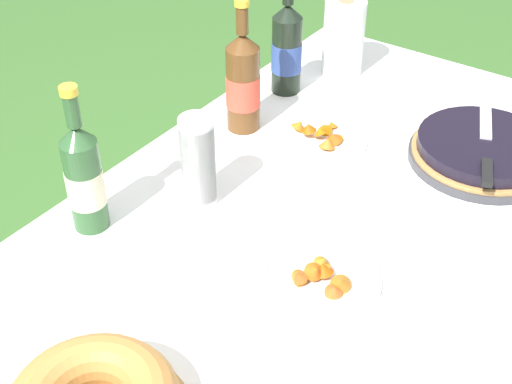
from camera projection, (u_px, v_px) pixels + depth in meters
garden_table at (288, 271)px, 1.42m from camera, size 1.84×0.93×0.69m
tablecloth at (289, 253)px, 1.39m from camera, size 1.85×0.94×0.10m
berry_tart at (483, 151)px, 1.60m from camera, size 0.33×0.33×0.06m
serving_knife at (486, 145)px, 1.56m from camera, size 0.36×0.16×0.01m
cup_stack at (198, 161)px, 1.44m from camera, size 0.07×0.07×0.20m
cider_bottle_green at (84, 177)px, 1.37m from camera, size 0.07×0.07×0.31m
cider_bottle_amber at (243, 82)px, 1.66m from camera, size 0.08×0.08×0.32m
juice_bottle_red at (287, 48)px, 1.81m from camera, size 0.08×0.08×0.32m
snack_plate_near at (321, 277)px, 1.30m from camera, size 0.22×0.22×0.06m
snack_plate_left at (320, 138)px, 1.67m from camera, size 0.22×0.22×0.05m
paper_towel_roll at (343, 38)px, 1.90m from camera, size 0.11×0.11×0.20m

